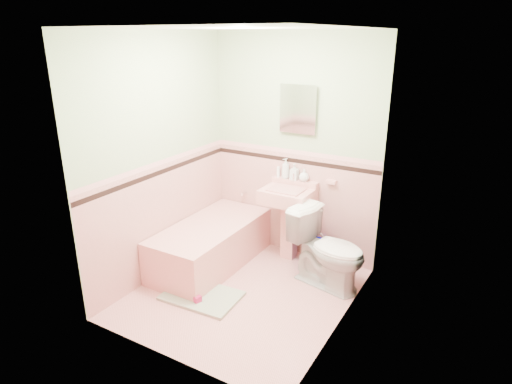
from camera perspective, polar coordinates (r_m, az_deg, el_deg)
The scene contains 32 objects.
floor at distance 4.53m, azimuth -1.63°, elevation -12.95°, with size 2.20×2.20×0.00m, color pink.
ceiling at distance 3.82m, azimuth -2.01°, elevation 20.55°, with size 2.20×2.20×0.00m, color white.
wall_back at distance 4.93m, azimuth 4.98°, elevation 5.62°, with size 2.50×2.50×0.00m, color beige.
wall_front at distance 3.17m, azimuth -12.33°, elevation -2.84°, with size 2.50×2.50×0.00m, color beige.
wall_left at distance 4.58m, azimuth -12.51°, elevation 4.14°, with size 2.50×2.50×0.00m, color beige.
wall_right at distance 3.60m, azimuth 11.87°, elevation -0.09°, with size 2.50×2.50×0.00m, color beige.
wainscot_back at distance 5.12m, azimuth 4.71°, elevation -1.49°, with size 2.00×2.00×0.00m, color pink.
wainscot_front at distance 3.48m, azimuth -11.41°, elevation -12.73°, with size 2.00×2.00×0.00m, color pink.
wainscot_left at distance 4.79m, azimuth -11.84°, elevation -3.39°, with size 2.20×2.20×0.00m, color pink.
wainscot_right at distance 3.86m, azimuth 11.03°, elevation -9.17°, with size 2.20×2.20×0.00m, color pink.
accent_back at distance 4.95m, azimuth 4.85°, elevation 4.11°, with size 2.00×2.00×0.00m, color black.
accent_front at distance 3.24m, azimuth -11.96°, elevation -4.87°, with size 2.00×2.00×0.00m, color black.
accent_left at distance 4.61m, azimuth -12.23°, elevation 2.56°, with size 2.20×2.20×0.00m, color black.
accent_right at distance 3.65m, azimuth 11.46°, elevation -1.97°, with size 2.20×2.20×0.00m, color black.
cap_back at distance 4.92m, azimuth 4.88°, elevation 5.24°, with size 2.00×2.00×0.00m, color pink.
cap_front at distance 3.20m, azimuth -12.08°, elevation -3.23°, with size 2.00×2.00×0.00m, color pink.
cap_left at distance 4.58m, azimuth -12.32°, elevation 3.75°, with size 2.20×2.20×0.00m, color pink.
cap_right at distance 3.61m, azimuth 11.57°, elevation -0.49°, with size 2.20×2.20×0.00m, color pink.
bathtub at distance 4.96m, azimuth -5.88°, elevation -6.95°, with size 0.70×1.50×0.45m, color #DE8E8A.
tub_faucet at distance 5.36m, azimuth -1.54°, elevation -0.10°, with size 0.04×0.04×0.12m, color silver.
sink at distance 4.97m, azimuth 4.04°, elevation -4.27°, with size 0.54×0.48×0.85m, color #DE8E8A, non-canonical shape.
sink_faucet at distance 4.90m, azimuth 4.91°, elevation 1.90°, with size 0.02×0.02×0.10m, color silver.
medicine_cabinet at distance 4.79m, azimuth 5.53°, elevation 10.69°, with size 0.36×0.04×0.44m, color white.
soap_dish at distance 4.80m, azimuth 9.74°, elevation 1.30°, with size 0.11×0.06×0.04m, color #DE8E8A.
soap_bottle_left at distance 4.97m, azimuth 3.87°, elevation 3.09°, with size 0.09×0.09×0.23m, color #B2B2B2.
soap_bottle_mid at distance 4.93m, azimuth 5.01°, elevation 2.63°, with size 0.08×0.08×0.18m, color #B2B2B2.
soap_bottle_right at distance 4.89m, azimuth 6.26°, elevation 2.19°, with size 0.11×0.11×0.14m, color #B2B2B2.
tube at distance 5.02m, azimuth 2.92°, elevation 2.64°, with size 0.04×0.04×0.12m, color white.
toilet at distance 4.53m, azimuth 9.40°, elevation -7.38°, with size 0.45×0.79×0.80m, color white.
bucket at distance 5.03m, azimuth 7.52°, elevation -7.80°, with size 0.27×0.27×0.27m, color #0007BF, non-canonical shape.
bath_mat at distance 4.48m, azimuth -7.08°, elevation -13.26°, with size 0.74×0.49×0.03m, color #9DAA8E.
shoe at distance 4.39m, azimuth -7.98°, elevation -13.37°, with size 0.15×0.07×0.06m, color #BF1E59.
Camera 1 is at (2.02, -3.24, 2.44)m, focal length 30.75 mm.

